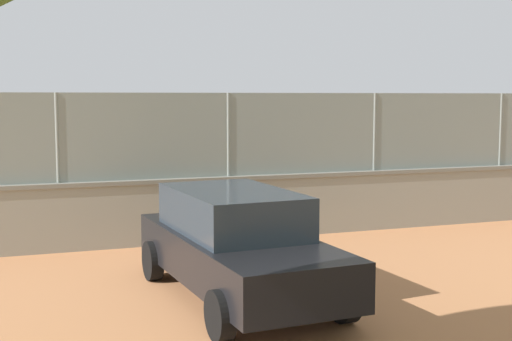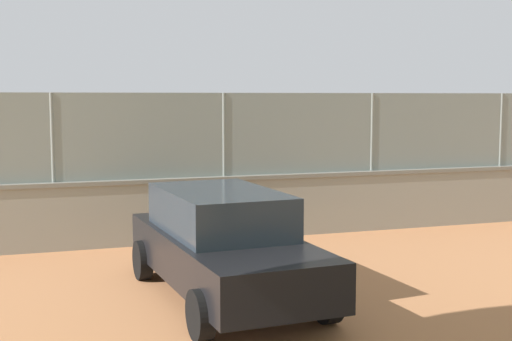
% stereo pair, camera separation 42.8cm
% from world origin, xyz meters
% --- Properties ---
extents(ground_plane, '(260.00, 260.00, 0.00)m').
position_xyz_m(ground_plane, '(0.00, 0.00, 0.00)').
color(ground_plane, '#B27247').
extents(perimeter_wall, '(23.63, 1.12, 1.29)m').
position_xyz_m(perimeter_wall, '(-1.57, 10.30, 0.65)').
color(perimeter_wall, gray).
rests_on(perimeter_wall, ground_plane).
extents(fence_panel_on_wall, '(23.22, 0.76, 1.67)m').
position_xyz_m(fence_panel_on_wall, '(-1.57, 10.30, 2.12)').
color(fence_panel_on_wall, gray).
rests_on(fence_panel_on_wall, perimeter_wall).
extents(player_crossing_court, '(1.26, 0.78, 1.66)m').
position_xyz_m(player_crossing_court, '(0.28, 4.13, 0.98)').
color(player_crossing_court, black).
rests_on(player_crossing_court, ground_plane).
extents(player_baseline_waiting, '(0.82, 0.72, 1.60)m').
position_xyz_m(player_baseline_waiting, '(5.92, 6.69, 0.94)').
color(player_baseline_waiting, black).
rests_on(player_baseline_waiting, ground_plane).
extents(sports_ball, '(0.18, 0.18, 0.18)m').
position_xyz_m(sports_ball, '(-0.79, 6.38, 1.20)').
color(sports_ball, orange).
extents(spare_ball_by_wall, '(0.12, 0.12, 0.12)m').
position_xyz_m(spare_ball_by_wall, '(0.05, 8.92, 0.06)').
color(spare_ball_by_wall, '#3399D8').
rests_on(spare_ball_by_wall, ground_plane).
extents(courtside_bench, '(1.61, 0.43, 0.87)m').
position_xyz_m(courtside_bench, '(-4.17, 9.27, 0.46)').
color(courtside_bench, '#4C6B4C').
rests_on(courtside_bench, ground_plane).
extents(parked_car_black, '(2.23, 4.58, 1.54)m').
position_xyz_m(parked_car_black, '(4.42, 14.51, 0.80)').
color(parked_car_black, black).
rests_on(parked_car_black, ground_plane).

